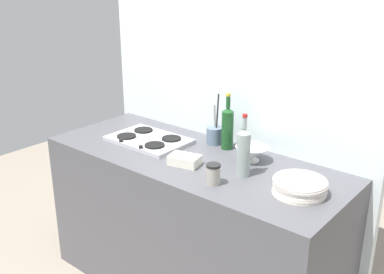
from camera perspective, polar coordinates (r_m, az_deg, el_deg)
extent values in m
cube|color=#4C4C51|center=(2.81, 0.00, -10.97)|extent=(1.80, 0.70, 0.90)
cube|color=silver|center=(2.80, 5.00, 5.55)|extent=(1.90, 0.06, 2.40)
cube|color=#B2B2B7|center=(2.84, -5.39, -0.36)|extent=(0.49, 0.33, 0.02)
cylinder|color=black|center=(2.87, -8.16, 0.11)|extent=(0.12, 0.12, 0.01)
cylinder|color=black|center=(2.71, -4.68, -1.02)|extent=(0.12, 0.12, 0.01)
cylinder|color=black|center=(2.97, -6.06, 0.86)|extent=(0.12, 0.12, 0.01)
cylinder|color=black|center=(2.81, -2.58, -0.18)|extent=(0.12, 0.12, 0.01)
cylinder|color=black|center=(2.80, -8.82, -0.41)|extent=(0.02, 0.02, 0.02)
cylinder|color=black|center=(2.68, -6.39, -1.23)|extent=(0.02, 0.02, 0.02)
cylinder|color=silver|center=(2.25, 13.16, -6.74)|extent=(0.26, 0.26, 0.01)
cylinder|color=silver|center=(2.25, 13.24, -6.52)|extent=(0.26, 0.26, 0.01)
cylinder|color=silver|center=(2.24, 13.27, -6.28)|extent=(0.26, 0.26, 0.01)
cylinder|color=silver|center=(2.24, 13.28, -6.00)|extent=(0.26, 0.26, 0.01)
cylinder|color=silver|center=(2.24, 13.28, -5.79)|extent=(0.26, 0.26, 0.01)
cylinder|color=silver|center=(2.23, 13.36, -5.59)|extent=(0.26, 0.26, 0.01)
cylinder|color=silver|center=(2.22, 13.29, -5.34)|extent=(0.26, 0.26, 0.01)
cylinder|color=gray|center=(2.35, 6.41, -2.22)|extent=(0.07, 0.07, 0.23)
cone|color=gray|center=(2.30, 6.53, 0.73)|extent=(0.07, 0.07, 0.02)
cylinder|color=gray|center=(2.29, 6.58, 1.74)|extent=(0.02, 0.02, 0.06)
cylinder|color=#B21E1E|center=(2.28, 6.61, 2.66)|extent=(0.02, 0.02, 0.02)
cylinder|color=#19471E|center=(2.70, 4.43, 0.84)|extent=(0.07, 0.07, 0.23)
cone|color=#19471E|center=(2.66, 4.50, 3.41)|extent=(0.07, 0.07, 0.02)
cylinder|color=#19471E|center=(2.65, 4.53, 4.39)|extent=(0.03, 0.03, 0.07)
cylinder|color=gold|center=(2.63, 4.55, 5.29)|extent=(0.03, 0.03, 0.02)
cylinder|color=white|center=(2.57, 7.41, -2.90)|extent=(0.08, 0.08, 0.01)
cone|color=white|center=(2.55, 7.45, -2.01)|extent=(0.18, 0.18, 0.08)
cube|color=silver|center=(2.49, -0.94, -2.89)|extent=(0.18, 0.14, 0.05)
cylinder|color=slate|center=(2.79, 2.78, 0.18)|extent=(0.09, 0.09, 0.10)
cylinder|color=#B7B7B2|center=(2.78, 2.83, 2.10)|extent=(0.01, 0.02, 0.20)
cylinder|color=#262626|center=(2.76, 3.15, 2.61)|extent=(0.01, 0.04, 0.27)
cylinder|color=#9E998C|center=(2.27, 2.66, -4.79)|extent=(0.07, 0.07, 0.09)
cylinder|color=black|center=(2.25, 2.68, -3.56)|extent=(0.07, 0.07, 0.01)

